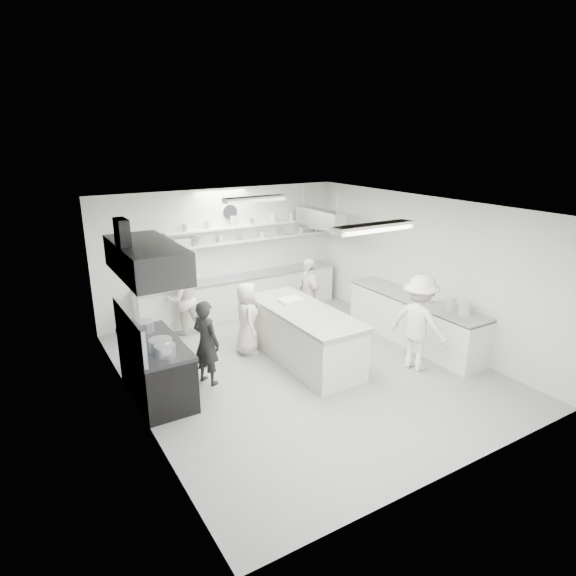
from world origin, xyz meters
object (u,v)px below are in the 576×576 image
back_counter (241,295)px  right_counter (414,321)px  stove (157,371)px  cook_stove (206,343)px  prep_island (304,336)px  cook_back (183,299)px

back_counter → right_counter: right_counter is taller
stove → right_counter: (5.25, -0.60, 0.02)m
back_counter → cook_stove: 3.48m
back_counter → prep_island: bearing=-92.1°
cook_stove → cook_back: (0.42, 2.36, 0.03)m
back_counter → right_counter: (2.35, -3.40, 0.01)m
back_counter → prep_island: size_ratio=1.86×
right_counter → cook_stove: cook_stove is taller
cook_stove → cook_back: 2.40m
prep_island → back_counter: bearing=87.9°
back_counter → cook_stove: bearing=-125.6°
prep_island → cook_stove: 1.93m
stove → prep_island: bearing=-3.1°
stove → prep_island: (2.79, -0.15, 0.05)m
right_counter → back_counter: bearing=124.7°
back_counter → prep_island: prep_island is taller
stove → right_counter: bearing=-6.5°
back_counter → cook_stove: (-2.02, -2.82, 0.30)m
stove → cook_stove: 0.94m
back_counter → prep_island: 2.95m
stove → cook_stove: cook_stove is taller
prep_island → cook_back: cook_back is taller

